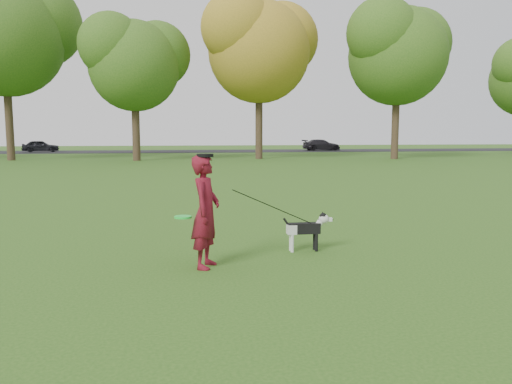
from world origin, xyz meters
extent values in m
plane|color=#285116|center=(0.00, 0.00, 0.00)|extent=(120.00, 120.00, 0.00)
cube|color=black|center=(0.00, 40.00, 0.01)|extent=(120.00, 7.00, 0.02)
imported|color=#5B0D14|center=(-0.79, -0.28, 0.77)|extent=(0.53, 0.65, 1.53)
cube|color=black|center=(0.74, 0.44, 0.35)|extent=(0.50, 0.15, 0.16)
cube|color=silver|center=(0.55, 0.44, 0.35)|extent=(0.14, 0.16, 0.15)
cylinder|color=silver|center=(0.55, 0.38, 0.14)|extent=(0.05, 0.05, 0.27)
cylinder|color=silver|center=(0.55, 0.49, 0.14)|extent=(0.05, 0.05, 0.27)
cylinder|color=black|center=(0.93, 0.38, 0.14)|extent=(0.05, 0.05, 0.27)
cylinder|color=black|center=(0.93, 0.49, 0.14)|extent=(0.05, 0.05, 0.27)
cylinder|color=silver|center=(0.97, 0.44, 0.40)|extent=(0.17, 0.10, 0.18)
sphere|color=silver|center=(1.06, 0.44, 0.50)|extent=(0.15, 0.15, 0.15)
sphere|color=black|center=(1.05, 0.44, 0.53)|extent=(0.12, 0.12, 0.12)
cube|color=silver|center=(1.14, 0.44, 0.48)|extent=(0.10, 0.06, 0.05)
sphere|color=black|center=(1.19, 0.44, 0.48)|extent=(0.03, 0.03, 0.03)
cone|color=black|center=(1.05, 0.40, 0.57)|extent=(0.05, 0.05, 0.06)
cone|color=black|center=(1.05, 0.48, 0.57)|extent=(0.05, 0.05, 0.06)
cylinder|color=black|center=(0.50, 0.44, 0.41)|extent=(0.17, 0.03, 0.23)
cylinder|color=black|center=(0.92, 0.44, 0.40)|extent=(0.11, 0.11, 0.02)
imported|color=black|center=(-13.67, 40.00, 0.55)|extent=(3.30, 1.90, 1.06)
imported|color=black|center=(12.17, 40.00, 0.55)|extent=(3.76, 1.74, 1.06)
cylinder|color=#1CE43A|center=(-1.09, -0.33, 0.71)|extent=(0.23, 0.23, 0.02)
cylinder|color=black|center=(-0.79, -0.28, 1.52)|extent=(0.22, 0.22, 0.04)
cylinder|color=#38281C|center=(-12.00, 27.00, 2.73)|extent=(0.48, 0.48, 5.46)
sphere|color=#426B1E|center=(-12.00, 27.00, 8.37)|extent=(7.28, 7.28, 7.28)
cylinder|color=#38281C|center=(-4.00, 25.50, 2.10)|extent=(0.48, 0.48, 4.20)
sphere|color=#426B1E|center=(-4.00, 25.50, 6.44)|extent=(5.60, 5.60, 5.60)
cylinder|color=#38281C|center=(4.00, 26.50, 2.52)|extent=(0.48, 0.48, 5.04)
sphere|color=#A58426|center=(4.00, 26.50, 7.73)|extent=(6.72, 6.72, 6.72)
cylinder|color=#38281C|center=(13.00, 25.00, 2.42)|extent=(0.48, 0.48, 4.83)
sphere|color=#426B1E|center=(13.00, 25.00, 7.41)|extent=(6.44, 6.44, 6.44)
camera|label=1|loc=(-1.07, -6.92, 1.83)|focal=35.00mm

